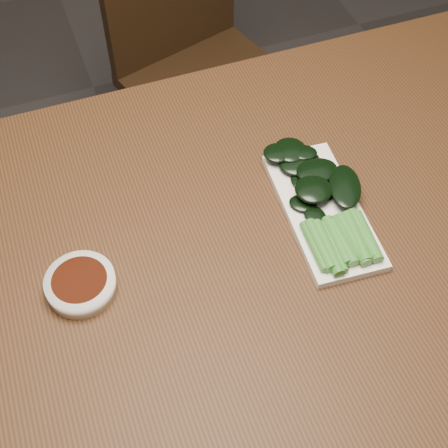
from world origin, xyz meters
The scene contains 6 objects.
ground centered at (0.00, 0.00, 0.00)m, with size 6.00×6.00×0.00m, color #302D2D.
table centered at (0.00, 0.00, 0.68)m, with size 1.40×0.80×0.75m.
chair_far centered at (0.23, 0.76, 0.49)m, with size 0.49×0.49×0.89m.
sauce_bowl centered at (-0.20, -0.01, 0.76)m, with size 0.10×0.10×0.03m.
serving_plate centered at (0.19, 0.00, 0.76)m, with size 0.14×0.28×0.01m.
gai_lan centered at (0.19, 0.00, 0.78)m, with size 0.14×0.28×0.03m.
Camera 1 is at (-0.18, -0.53, 1.54)m, focal length 50.00 mm.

